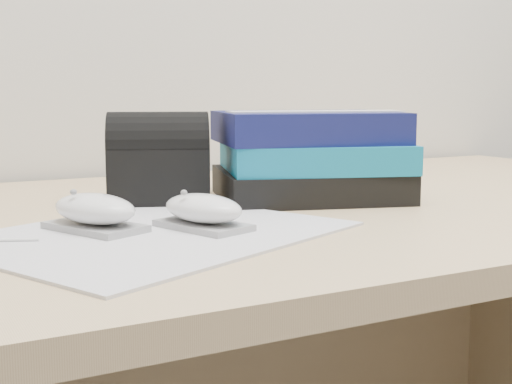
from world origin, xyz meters
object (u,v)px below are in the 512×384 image
mouse_rear (95,212)px  book_stack (310,156)px  pouch (159,160)px  mouse_front (203,211)px  desk (244,354)px

mouse_rear → book_stack: 0.35m
book_stack → pouch: size_ratio=1.92×
mouse_front → pouch: size_ratio=0.75×
mouse_rear → book_stack: book_stack is taller
mouse_front → book_stack: (0.23, 0.15, 0.04)m
pouch → mouse_rear: bearing=-130.1°
book_stack → desk: bearing=147.2°
book_stack → pouch: 0.21m
desk → book_stack: bearing=-32.8°
pouch → book_stack: bearing=-14.4°
book_stack → pouch: (-0.21, 0.05, -0.00)m
desk → pouch: 0.32m
mouse_rear → mouse_front: size_ratio=1.06×
mouse_rear → desk: bearing=30.7°
desk → mouse_rear: 0.40m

